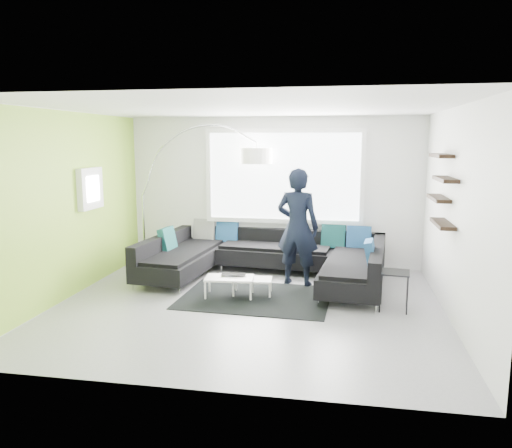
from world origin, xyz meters
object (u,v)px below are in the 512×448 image
at_px(arc_lamp, 143,195).
at_px(sectional_sofa, 265,260).
at_px(coffee_table, 241,286).
at_px(person, 298,227).
at_px(side_table, 394,291).
at_px(laptop, 233,276).

bearing_deg(arc_lamp, sectional_sofa, -18.52).
bearing_deg(coffee_table, person, 38.91).
bearing_deg(arc_lamp, coffee_table, -37.62).
bearing_deg(side_table, sectional_sofa, 150.90).
bearing_deg(coffee_table, side_table, -11.63).
xyz_separation_m(arc_lamp, laptop, (2.13, -1.68, -1.01)).
relative_size(coffee_table, side_table, 1.70).
bearing_deg(side_table, person, 145.33).
bearing_deg(person, arc_lamp, -4.08).
bearing_deg(coffee_table, laptop, -164.65).
xyz_separation_m(sectional_sofa, person, (0.56, -0.11, 0.59)).
relative_size(coffee_table, arc_lamp, 0.35).
bearing_deg(laptop, person, 34.36).
relative_size(sectional_sofa, laptop, 10.08).
height_order(sectional_sofa, person, person).
xyz_separation_m(side_table, laptop, (-2.36, 0.20, 0.05)).
bearing_deg(laptop, coffee_table, 13.05).
height_order(side_table, laptop, side_table).
bearing_deg(side_table, arc_lamp, 157.23).
distance_m(arc_lamp, person, 3.17).
bearing_deg(sectional_sofa, coffee_table, -99.10).
xyz_separation_m(coffee_table, side_table, (2.25, -0.24, 0.12)).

